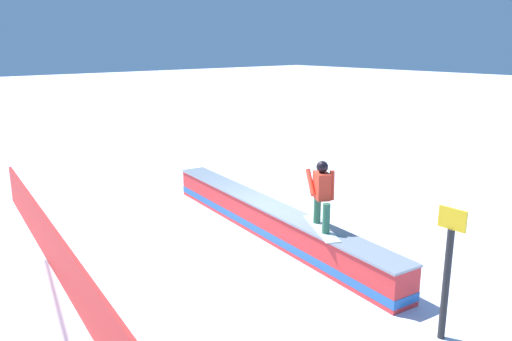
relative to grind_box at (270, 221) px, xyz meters
The scene contains 5 objects.
ground_plane 0.32m from the grind_box, ahead, with size 120.00×120.00×0.00m, color white.
grind_box is the anchor object (origin of this frame).
snowboarder 2.00m from the grind_box, behind, with size 1.43×0.99×1.29m.
safety_fence 4.40m from the grind_box, 90.00° to the left, with size 12.67×0.06×0.94m, color red.
trail_marker 4.69m from the grind_box, behind, with size 0.40×0.10×1.95m.
Camera 1 is at (-7.84, 7.02, 4.12)m, focal length 35.91 mm.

